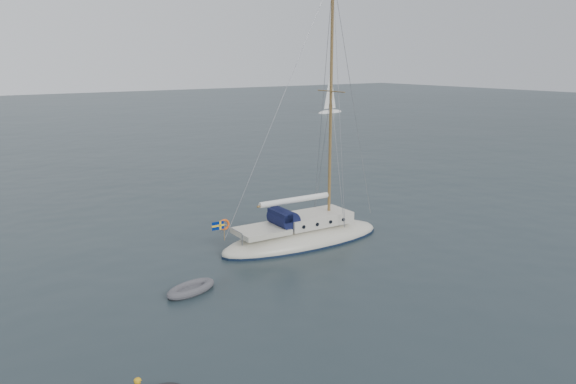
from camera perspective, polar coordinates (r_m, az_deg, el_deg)
ground at (r=29.36m, az=3.83°, el=-6.41°), size 300.00×300.00×0.00m
sailboat at (r=30.86m, az=1.53°, el=-3.20°), size 10.40×3.11×14.82m
dinghy at (r=25.18m, az=-9.83°, el=-9.67°), size 2.51×1.13×0.36m
distant_yacht_b at (r=105.78m, az=4.31°, el=10.02°), size 6.54×3.49×8.66m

